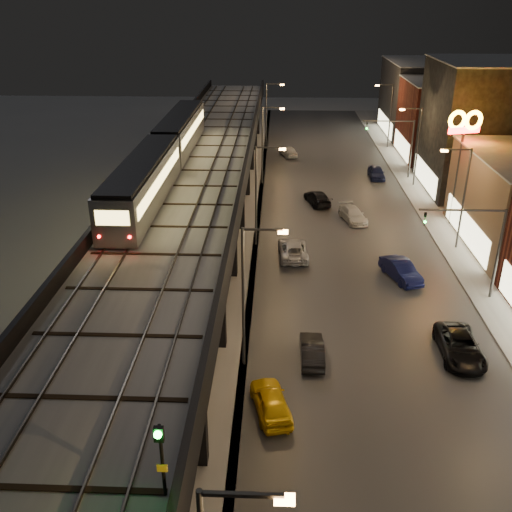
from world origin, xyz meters
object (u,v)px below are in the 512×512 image
object	(u,v)px
car_far_white	(289,152)
rail_signal	(160,448)
car_onc_silver	(401,271)
car_onc_red	(376,173)
car_mid_silver	(293,250)
car_onc_dark	(460,347)
car_onc_white	(353,215)
car_near_white	(312,351)
car_taxi	(271,402)
subway_train	(165,153)
car_mid_dark	(317,198)

from	to	relation	value
car_far_white	rail_signal	bearing A→B (deg)	69.27
car_onc_silver	car_onc_red	size ratio (longest dim) A/B	1.04
car_far_white	car_mid_silver	bearing A→B (deg)	73.38
car_onc_dark	car_onc_white	xyz separation A→B (m)	(-3.97, 22.98, -0.06)
car_near_white	car_taxi	bearing A→B (deg)	63.81
rail_signal	car_near_white	world-z (taller)	rail_signal
car_mid_silver	car_onc_dark	xyz separation A→B (m)	(10.04, -14.19, 0.01)
subway_train	car_taxi	xyz separation A→B (m)	(9.51, -22.85, -7.52)
car_onc_dark	car_onc_red	distance (m)	37.29
car_taxi	car_onc_white	distance (m)	29.63
car_onc_dark	car_near_white	bearing A→B (deg)	-174.01
car_taxi	car_mid_silver	bearing A→B (deg)	-108.16
car_mid_dark	car_onc_red	distance (m)	12.23
car_onc_silver	car_onc_white	size ratio (longest dim) A/B	1.01
rail_signal	car_onc_dark	bearing A→B (deg)	49.92
car_onc_dark	car_onc_white	distance (m)	23.32
subway_train	car_mid_dark	world-z (taller)	subway_train
car_near_white	car_mid_dark	world-z (taller)	car_mid_dark
car_far_white	car_onc_silver	distance (m)	37.61
subway_train	car_taxi	distance (m)	25.86
subway_train	car_mid_dark	size ratio (longest dim) A/B	6.96
subway_train	car_onc_dark	xyz separation A→B (m)	(21.08, -17.18, -7.52)
car_near_white	car_far_white	world-z (taller)	car_far_white
car_mid_dark	car_onc_silver	bearing A→B (deg)	92.26
car_onc_silver	car_onc_red	world-z (taller)	car_onc_silver
subway_train	car_onc_red	bearing A→B (deg)	42.99
rail_signal	car_taxi	bearing A→B (deg)	75.20
car_mid_silver	car_onc_silver	xyz separation A→B (m)	(8.40, -3.75, 0.04)
car_onc_red	car_onc_white	bearing A→B (deg)	-107.80
car_onc_red	car_mid_dark	bearing A→B (deg)	-129.26
car_onc_silver	car_onc_dark	xyz separation A→B (m)	(1.64, -10.44, -0.03)
car_near_white	car_onc_silver	xyz separation A→B (m)	(7.50, 11.13, 0.09)
car_onc_silver	car_onc_white	distance (m)	12.75
subway_train	car_mid_silver	distance (m)	13.70
car_mid_dark	car_onc_white	distance (m)	5.74
car_taxi	car_far_white	bearing A→B (deg)	-105.41
subway_train	car_mid_dark	bearing A→B (deg)	37.22
car_onc_dark	car_onc_red	size ratio (longest dim) A/B	1.19
subway_train	car_onc_dark	distance (m)	28.22
car_near_white	car_mid_silver	size ratio (longest dim) A/B	0.78
car_mid_dark	car_onc_dark	distance (m)	28.66
car_onc_white	car_onc_red	bearing A→B (deg)	58.06
car_taxi	car_onc_red	bearing A→B (deg)	-119.43
car_onc_white	car_mid_dark	bearing A→B (deg)	109.25
car_mid_dark	car_onc_red	size ratio (longest dim) A/B	1.09
car_onc_red	car_taxi	bearing A→B (deg)	-106.16
rail_signal	car_onc_silver	bearing A→B (deg)	64.94
car_near_white	car_onc_red	size ratio (longest dim) A/B	0.92
car_onc_white	car_onc_red	distance (m)	14.98
car_onc_red	car_near_white	bearing A→B (deg)	-104.71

